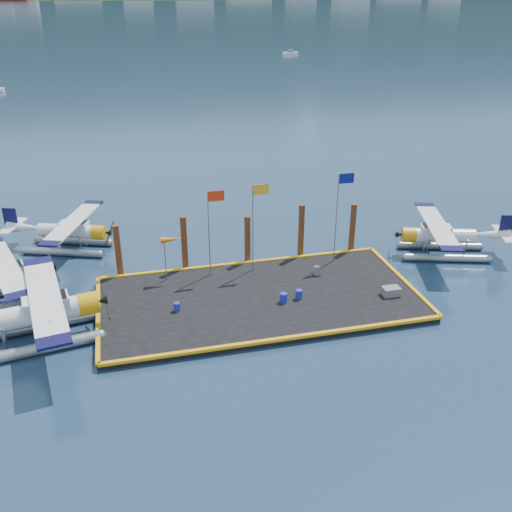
{
  "coord_description": "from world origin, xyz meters",
  "views": [
    {
      "loc": [
        -7.85,
        -30.78,
        18.34
      ],
      "look_at": [
        0.28,
        2.0,
        2.32
      ],
      "focal_mm": 40.0,
      "sensor_mm": 36.0,
      "label": 1
    }
  ],
  "objects_px": {
    "seaplane_d": "(440,238)",
    "flagpole_red": "(212,220)",
    "piling_3": "(301,233)",
    "drum_0": "(177,307)",
    "seaplane_c": "(70,233)",
    "crate": "(391,291)",
    "piling_0": "(118,253)",
    "drum_4": "(317,271)",
    "piling_4": "(352,229)",
    "drum_2": "(299,294)",
    "flagpole_blue": "(340,205)",
    "seaplane_a": "(40,316)",
    "seaplane_b": "(1,282)",
    "drum_3": "(284,298)",
    "flagpole_yellow": "(256,215)",
    "windsock": "(171,240)",
    "piling_2": "(248,241)",
    "piling_1": "(184,245)"
  },
  "relations": [
    {
      "from": "seaplane_d",
      "to": "flagpole_red",
      "type": "xyz_separation_m",
      "value": [
        -17.08,
        0.21,
        2.95
      ]
    },
    {
      "from": "piling_3",
      "to": "drum_0",
      "type": "bearing_deg",
      "value": -148.98
    },
    {
      "from": "seaplane_c",
      "to": "crate",
      "type": "bearing_deg",
      "value": 77.39
    },
    {
      "from": "drum_0",
      "to": "piling_0",
      "type": "relative_size",
      "value": 0.14
    },
    {
      "from": "drum_4",
      "to": "piling_4",
      "type": "relative_size",
      "value": 0.15
    },
    {
      "from": "drum_2",
      "to": "flagpole_blue",
      "type": "bearing_deg",
      "value": 47.07
    },
    {
      "from": "seaplane_a",
      "to": "seaplane_b",
      "type": "height_order",
      "value": "seaplane_a"
    },
    {
      "from": "flagpole_red",
      "to": "piling_4",
      "type": "height_order",
      "value": "flagpole_red"
    },
    {
      "from": "drum_0",
      "to": "piling_0",
      "type": "height_order",
      "value": "piling_0"
    },
    {
      "from": "drum_3",
      "to": "flagpole_red",
      "type": "xyz_separation_m",
      "value": [
        -3.59,
        4.85,
        3.68
      ]
    },
    {
      "from": "flagpole_yellow",
      "to": "crate",
      "type": "bearing_deg",
      "value": -36.79
    },
    {
      "from": "windsock",
      "to": "piling_2",
      "type": "xyz_separation_m",
      "value": [
        5.53,
        1.6,
        -1.33
      ]
    },
    {
      "from": "seaplane_a",
      "to": "drum_0",
      "type": "bearing_deg",
      "value": 86.58
    },
    {
      "from": "seaplane_c",
      "to": "crate",
      "type": "height_order",
      "value": "seaplane_c"
    },
    {
      "from": "seaplane_a",
      "to": "piling_1",
      "type": "relative_size",
      "value": 2.56
    },
    {
      "from": "seaplane_c",
      "to": "windsock",
      "type": "bearing_deg",
      "value": 63.43
    },
    {
      "from": "flagpole_blue",
      "to": "piling_4",
      "type": "bearing_deg",
      "value": 41.58
    },
    {
      "from": "windsock",
      "to": "flagpole_blue",
      "type": "bearing_deg",
      "value": -0.0
    },
    {
      "from": "seaplane_d",
      "to": "flagpole_yellow",
      "type": "bearing_deg",
      "value": 106.21
    },
    {
      "from": "seaplane_c",
      "to": "piling_4",
      "type": "xyz_separation_m",
      "value": [
        20.46,
        -5.77,
        0.59
      ]
    },
    {
      "from": "seaplane_a",
      "to": "drum_3",
      "type": "relative_size",
      "value": 16.98
    },
    {
      "from": "drum_2",
      "to": "piling_0",
      "type": "xyz_separation_m",
      "value": [
        -10.87,
        6.25,
        1.3
      ]
    },
    {
      "from": "flagpole_yellow",
      "to": "seaplane_a",
      "type": "bearing_deg",
      "value": -159.48
    },
    {
      "from": "seaplane_c",
      "to": "flagpole_yellow",
      "type": "distance_m",
      "value": 14.97
    },
    {
      "from": "drum_0",
      "to": "piling_3",
      "type": "height_order",
      "value": "piling_3"
    },
    {
      "from": "seaplane_b",
      "to": "flagpole_yellow",
      "type": "xyz_separation_m",
      "value": [
        16.53,
        0.05,
        3.0
      ]
    },
    {
      "from": "seaplane_b",
      "to": "flagpole_red",
      "type": "xyz_separation_m",
      "value": [
        13.54,
        0.05,
        2.88
      ]
    },
    {
      "from": "drum_0",
      "to": "flagpole_yellow",
      "type": "relative_size",
      "value": 0.09
    },
    {
      "from": "drum_3",
      "to": "windsock",
      "type": "bearing_deg",
      "value": 142.49
    },
    {
      "from": "seaplane_b",
      "to": "piling_4",
      "type": "xyz_separation_m",
      "value": [
        24.33,
        1.65,
        0.49
      ]
    },
    {
      "from": "drum_3",
      "to": "seaplane_a",
      "type": "bearing_deg",
      "value": -178.86
    },
    {
      "from": "flagpole_blue",
      "to": "drum_3",
      "type": "bearing_deg",
      "value": -138.06
    },
    {
      "from": "crate",
      "to": "drum_4",
      "type": "bearing_deg",
      "value": 133.18
    },
    {
      "from": "drum_2",
      "to": "piling_1",
      "type": "relative_size",
      "value": 0.14
    },
    {
      "from": "crate",
      "to": "flagpole_blue",
      "type": "relative_size",
      "value": 0.17
    },
    {
      "from": "seaplane_d",
      "to": "flagpole_red",
      "type": "height_order",
      "value": "flagpole_red"
    },
    {
      "from": "flagpole_red",
      "to": "crate",
      "type": "bearing_deg",
      "value": -28.15
    },
    {
      "from": "flagpole_red",
      "to": "flagpole_yellow",
      "type": "distance_m",
      "value": 3.0
    },
    {
      "from": "seaplane_a",
      "to": "drum_0",
      "type": "relative_size",
      "value": 19.44
    },
    {
      "from": "seaplane_d",
      "to": "drum_4",
      "type": "relative_size",
      "value": 15.89
    },
    {
      "from": "seaplane_b",
      "to": "piling_3",
      "type": "distance_m",
      "value": 20.41
    },
    {
      "from": "flagpole_red",
      "to": "piling_1",
      "type": "xyz_separation_m",
      "value": [
        -1.71,
        1.6,
        -2.3
      ]
    },
    {
      "from": "piling_1",
      "to": "piling_2",
      "type": "bearing_deg",
      "value": 0.0
    },
    {
      "from": "piling_4",
      "to": "drum_3",
      "type": "bearing_deg",
      "value": -138.15
    },
    {
      "from": "seaplane_b",
      "to": "windsock",
      "type": "distance_m",
      "value": 10.94
    },
    {
      "from": "drum_4",
      "to": "piling_1",
      "type": "height_order",
      "value": "piling_1"
    },
    {
      "from": "seaplane_b",
      "to": "drum_3",
      "type": "height_order",
      "value": "seaplane_b"
    },
    {
      "from": "crate",
      "to": "flagpole_blue",
      "type": "xyz_separation_m",
      "value": [
        -1.55,
        5.64,
        4.01
      ]
    },
    {
      "from": "seaplane_a",
      "to": "drum_3",
      "type": "height_order",
      "value": "seaplane_a"
    },
    {
      "from": "piling_0",
      "to": "drum_2",
      "type": "bearing_deg",
      "value": -29.88
    }
  ]
}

